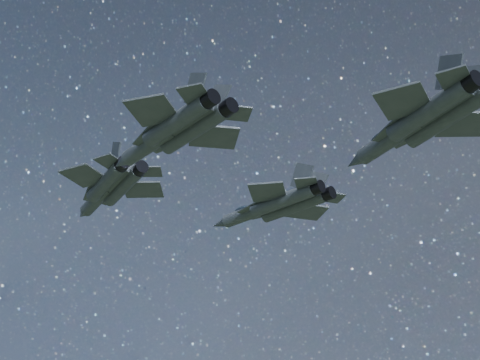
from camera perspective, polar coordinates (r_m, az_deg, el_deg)
The scene contains 4 objects.
jet_lead at distance 81.36m, azimuth -10.02°, elevation -0.49°, with size 17.12×11.29×4.39m.
jet_left at distance 87.01m, azimuth 3.02°, elevation -1.90°, with size 18.57×13.08×4.70m.
jet_right at distance 62.74m, azimuth -4.96°, elevation 3.99°, with size 16.75×11.49×4.20m.
jet_slot at distance 71.76m, azimuth 14.15°, elevation 4.61°, with size 20.02×13.22×5.12m.
Camera 1 is at (39.26, -53.76, 121.13)m, focal length 55.00 mm.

